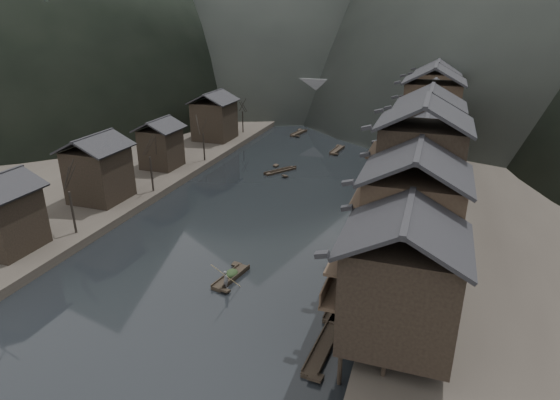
% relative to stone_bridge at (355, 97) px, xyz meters
% --- Properties ---
extents(water, '(300.00, 300.00, 0.00)m').
position_rel_stone_bridge_xyz_m(water, '(0.00, -72.00, -5.11)').
color(water, black).
rests_on(water, ground).
extents(right_bank, '(40.00, 200.00, 1.80)m').
position_rel_stone_bridge_xyz_m(right_bank, '(35.00, -32.00, -4.21)').
color(right_bank, '#2D2823').
rests_on(right_bank, ground).
extents(left_bank, '(40.00, 200.00, 1.20)m').
position_rel_stone_bridge_xyz_m(left_bank, '(-35.00, -32.00, -4.51)').
color(left_bank, '#2D2823').
rests_on(left_bank, ground).
extents(stilt_houses, '(9.00, 67.60, 16.84)m').
position_rel_stone_bridge_xyz_m(stilt_houses, '(17.28, -52.04, 4.09)').
color(stilt_houses, black).
rests_on(stilt_houses, ground).
extents(left_houses, '(8.10, 53.20, 8.73)m').
position_rel_stone_bridge_xyz_m(left_houses, '(-20.50, -51.88, 0.55)').
color(left_houses, black).
rests_on(left_houses, left_bank).
extents(bare_trees, '(3.34, 61.56, 6.68)m').
position_rel_stone_bridge_xyz_m(bare_trees, '(-17.00, -56.54, 0.82)').
color(bare_trees, black).
rests_on(bare_trees, left_bank).
extents(moored_sampans, '(3.41, 68.77, 0.47)m').
position_rel_stone_bridge_xyz_m(moored_sampans, '(12.12, -48.16, -4.91)').
color(moored_sampans, black).
rests_on(moored_sampans, water).
extents(midriver_boats, '(11.95, 46.28, 0.45)m').
position_rel_stone_bridge_xyz_m(midriver_boats, '(-2.92, -22.65, -4.91)').
color(midriver_boats, black).
rests_on(midriver_boats, water).
extents(stone_bridge, '(40.00, 6.00, 9.00)m').
position_rel_stone_bridge_xyz_m(stone_bridge, '(0.00, 0.00, 0.00)').
color(stone_bridge, '#4C4C4F').
rests_on(stone_bridge, ground).
extents(hero_sampan, '(1.92, 5.22, 0.44)m').
position_rel_stone_bridge_xyz_m(hero_sampan, '(2.03, -72.74, -4.91)').
color(hero_sampan, black).
rests_on(hero_sampan, water).
extents(cargo_heap, '(1.13, 1.48, 0.68)m').
position_rel_stone_bridge_xyz_m(cargo_heap, '(1.98, -72.50, -4.33)').
color(cargo_heap, black).
rests_on(cargo_heap, hero_sampan).
extents(boatman, '(0.73, 0.67, 1.68)m').
position_rel_stone_bridge_xyz_m(boatman, '(2.36, -74.51, -3.83)').
color(boatman, '#4E4E50').
rests_on(boatman, hero_sampan).
extents(bamboo_pole, '(2.05, 2.18, 3.29)m').
position_rel_stone_bridge_xyz_m(bamboo_pole, '(2.56, -74.51, -1.35)').
color(bamboo_pole, '#8C7A51').
rests_on(bamboo_pole, boatman).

